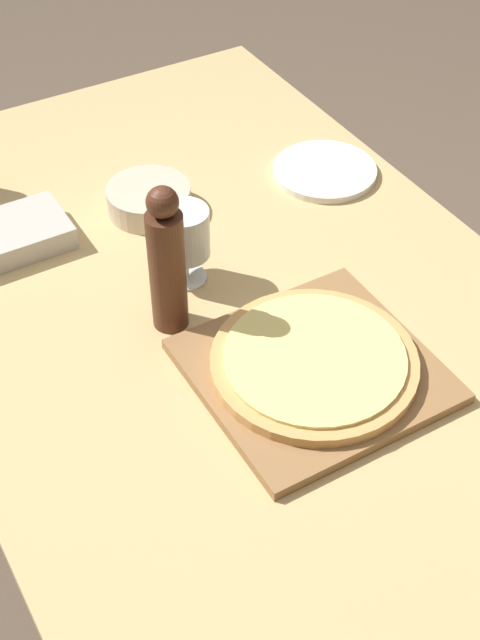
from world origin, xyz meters
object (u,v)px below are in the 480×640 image
(wine_glass, at_px, (185,234))
(small_bowl, at_px, (147,200))
(pepper_mill, at_px, (167,262))
(pizza, at_px, (314,361))

(wine_glass, height_order, small_bowl, wine_glass)
(pepper_mill, relative_size, small_bowl, 1.68)
(wine_glass, xyz_separation_m, small_bowl, (0.03, 0.21, -0.07))
(wine_glass, bearing_deg, small_bowl, 82.53)
(pepper_mill, relative_size, wine_glass, 1.85)
(pizza, height_order, pepper_mill, pepper_mill)
(pepper_mill, height_order, small_bowl, pepper_mill)
(pizza, xyz_separation_m, small_bowl, (-0.04, 0.51, -0.00))
(pizza, xyz_separation_m, wine_glass, (-0.06, 0.30, 0.07))
(pizza, distance_m, wine_glass, 0.31)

